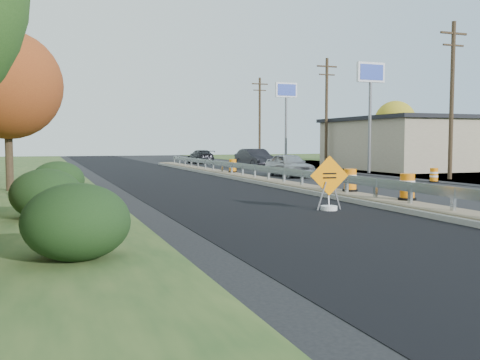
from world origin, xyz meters
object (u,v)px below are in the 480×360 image
object	(u,v)px
barrel_median_far	(233,166)
barrel_shoulder_near	(434,176)
barrel_median_near	(407,187)
car_dark_far	(201,157)
car_dark_mid	(255,159)
barrel_median_mid	(350,181)
car_silver	(289,165)
barrel_shoulder_far	(260,161)
caution_sign	(329,197)

from	to	relation	value
barrel_median_far	barrel_shoulder_near	bearing A→B (deg)	-47.56
barrel_median_near	car_dark_far	bearing A→B (deg)	84.91
barrel_median_far	car_dark_far	bearing A→B (deg)	79.96
barrel_median_near	barrel_median_far	distance (m)	18.12
barrel_shoulder_near	car_dark_mid	world-z (taller)	car_dark_mid
barrel_median_near	car_dark_mid	size ratio (longest dim) A/B	0.18
barrel_median_mid	barrel_median_far	xyz separation A→B (m)	(-0.00, 14.56, -0.03)
car_silver	barrel_shoulder_far	bearing A→B (deg)	72.82
barrel_median_mid	barrel_shoulder_far	bearing A→B (deg)	74.98
car_dark_mid	barrel_shoulder_far	bearing A→B (deg)	61.56
barrel_median_near	barrel_median_mid	world-z (taller)	barrel_median_near
barrel_median_mid	car_dark_mid	xyz separation A→B (m)	(4.66, 22.08, 0.16)
barrel_median_near	barrel_shoulder_far	xyz separation A→B (m)	(7.26, 31.07, -0.27)
barrel_median_mid	car_silver	world-z (taller)	car_silver
barrel_shoulder_far	car_dark_mid	bearing A→B (deg)	-116.56
car_dark_far	barrel_shoulder_near	bearing A→B (deg)	100.73
barrel_shoulder_near	barrel_shoulder_far	bearing A→B (deg)	93.23
caution_sign	barrel_shoulder_far	size ratio (longest dim) A/B	2.14
barrel_median_near	barrel_median_mid	bearing A→B (deg)	91.91
caution_sign	car_silver	size ratio (longest dim) A/B	0.41
car_dark_far	barrel_shoulder_far	bearing A→B (deg)	120.42
barrel_shoulder_far	car_silver	distance (m)	15.77
caution_sign	barrel_median_mid	size ratio (longest dim) A/B	1.96
barrel_median_near	car_dark_mid	bearing A→B (deg)	79.94
barrel_median_near	barrel_shoulder_near	world-z (taller)	barrel_median_near
car_silver	car_dark_far	size ratio (longest dim) A/B	0.93
barrel_shoulder_near	caution_sign	bearing A→B (deg)	-143.40
barrel_median_mid	car_dark_far	world-z (taller)	car_dark_far
barrel_shoulder_near	barrel_shoulder_far	xyz separation A→B (m)	(-1.26, 22.42, 0.03)
barrel_shoulder_far	car_dark_mid	size ratio (longest dim) A/B	0.17
barrel_median_near	barrel_shoulder_near	distance (m)	12.15
caution_sign	barrel_median_far	size ratio (longest dim) A/B	2.09
barrel_median_mid	barrel_median_far	distance (m)	14.56
barrel_shoulder_far	barrel_median_near	bearing A→B (deg)	-103.16
barrel_median_mid	barrel_shoulder_far	xyz separation A→B (m)	(7.38, 27.51, -0.27)
car_dark_mid	caution_sign	bearing A→B (deg)	-108.63
caution_sign	barrel_median_mid	world-z (taller)	caution_sign
caution_sign	car_silver	bearing A→B (deg)	76.88
car_dark_mid	car_dark_far	size ratio (longest dim) A/B	1.05
caution_sign	car_dark_far	bearing A→B (deg)	88.32
barrel_median_far	barrel_shoulder_near	world-z (taller)	barrel_median_far
barrel_median_far	barrel_shoulder_far	xyz separation A→B (m)	(7.39, 12.96, -0.24)
barrel_median_far	car_dark_mid	world-z (taller)	car_dark_mid
barrel_median_near	car_silver	world-z (taller)	car_silver
caution_sign	car_dark_mid	bearing A→B (deg)	81.37
caution_sign	barrel_shoulder_far	distance (m)	32.82
barrel_median_mid	car_dark_far	distance (m)	34.51
barrel_median_near	barrel_median_far	size ratio (longest dim) A/B	1.07
barrel_median_near	barrel_median_far	bearing A→B (deg)	90.39
barrel_shoulder_near	barrel_shoulder_far	distance (m)	22.45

